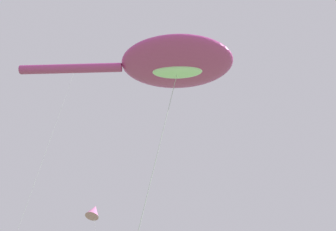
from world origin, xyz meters
TOP-DOWN VIEW (x-y plane):
  - big_show_kite at (3.81, 10.60)m, footprint 8.03×9.84m
  - small_kite_box_yellow at (13.06, 27.12)m, footprint 1.92×4.66m
  - small_kite_diamond_red at (6.66, 24.72)m, footprint 2.13×1.48m

SIDE VIEW (x-z plane):
  - small_kite_box_yellow at x=13.06m, z-range 4.93..16.33m
  - big_show_kite at x=3.81m, z-range 6.00..19.35m
  - small_kite_diamond_red at x=6.66m, z-range 10.50..33.01m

